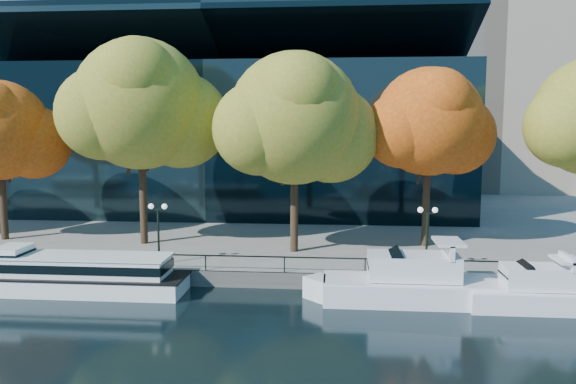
# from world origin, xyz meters

# --- Properties ---
(ground) EXTENTS (160.00, 160.00, 0.00)m
(ground) POSITION_xyz_m (0.00, 0.00, 0.00)
(ground) COLOR black
(ground) RESTS_ON ground
(promenade) EXTENTS (90.00, 67.08, 1.00)m
(promenade) POSITION_xyz_m (0.00, 36.38, 0.50)
(promenade) COLOR slate
(promenade) RESTS_ON ground
(railing) EXTENTS (88.20, 0.08, 0.99)m
(railing) POSITION_xyz_m (0.00, 3.25, 1.94)
(railing) COLOR black
(railing) RESTS_ON promenade
(convention_building) EXTENTS (50.00, 24.57, 21.43)m
(convention_building) POSITION_xyz_m (-4.00, 31.79, 8.51)
(convention_building) COLOR black
(convention_building) RESTS_ON ground
(tour_boat) EXTENTS (14.71, 3.28, 2.79)m
(tour_boat) POSITION_xyz_m (-7.86, 1.16, 1.19)
(tour_boat) COLOR white
(tour_boat) RESTS_ON ground
(cruiser_near) EXTENTS (12.60, 3.25, 3.65)m
(cruiser_near) POSITION_xyz_m (12.68, 1.04, 1.13)
(cruiser_near) COLOR white
(cruiser_near) RESTS_ON ground
(cruiser_far) EXTENTS (9.55, 2.65, 3.12)m
(cruiser_far) POSITION_xyz_m (19.37, 0.35, 0.99)
(cruiser_far) COLOR white
(cruiser_far) RESTS_ON ground
(tree_1) EXTENTS (9.82, 8.05, 12.63)m
(tree_1) POSITION_xyz_m (-18.14, 11.24, 9.52)
(tree_1) COLOR black
(tree_1) RESTS_ON promenade
(tree_2) EXTENTS (12.36, 10.13, 15.62)m
(tree_2) POSITION_xyz_m (-6.41, 10.67, 11.47)
(tree_2) COLOR black
(tree_2) RESTS_ON promenade
(tree_3) EXTENTS (11.75, 9.63, 14.28)m
(tree_3) POSITION_xyz_m (5.35, 8.98, 10.38)
(tree_3) COLOR black
(tree_3) RESTS_ON promenade
(tree_4) EXTENTS (10.04, 8.23, 13.37)m
(tree_4) POSITION_xyz_m (15.08, 11.74, 10.18)
(tree_4) COLOR black
(tree_4) RESTS_ON promenade
(lamp_1) EXTENTS (1.26, 0.36, 4.03)m
(lamp_1) POSITION_xyz_m (-3.42, 4.50, 3.98)
(lamp_1) COLOR black
(lamp_1) RESTS_ON promenade
(lamp_2) EXTENTS (1.26, 0.36, 4.03)m
(lamp_2) POSITION_xyz_m (13.88, 4.50, 3.98)
(lamp_2) COLOR black
(lamp_2) RESTS_ON promenade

